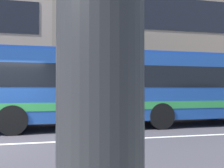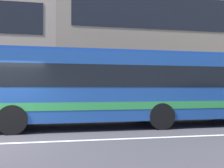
% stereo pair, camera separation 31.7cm
% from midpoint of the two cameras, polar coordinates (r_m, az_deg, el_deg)
% --- Properties ---
extents(apartment_block_right, '(25.71, 8.45, 12.28)m').
position_cam_midpoint_polar(apartment_block_right, '(25.13, 17.49, 9.50)').
color(apartment_block_right, gray).
rests_on(apartment_block_right, ground_plane).
extents(transit_bus, '(11.31, 2.67, 3.03)m').
position_cam_midpoint_polar(transit_bus, '(10.52, 4.28, -0.39)').
color(transit_bus, '#1D4692').
rests_on(transit_bus, ground_plane).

